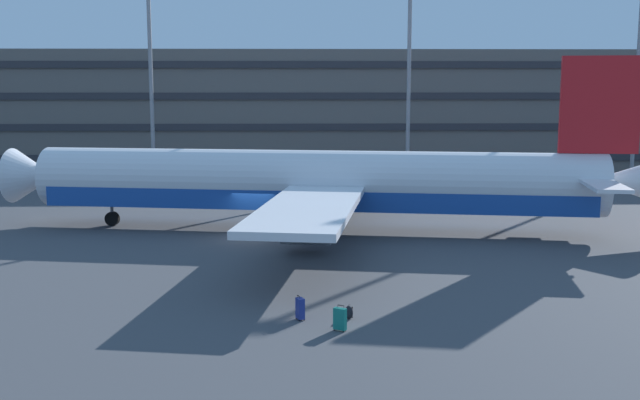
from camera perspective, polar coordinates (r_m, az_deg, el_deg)
The scene contains 9 objects.
ground_plane at distance 44.41m, azimuth -5.15°, elevation -2.86°, with size 600.00×600.00×0.00m, color #424449.
terminal_structure at distance 86.63m, azimuth -3.32°, elevation 6.86°, with size 125.52×18.89×12.52m.
airliner at distance 45.89m, azimuth 0.07°, elevation 1.25°, with size 40.14×32.66×10.49m.
light_mast_left at distance 71.03m, azimuth -12.67°, elevation 10.48°, with size 1.80×0.50×19.53m.
light_mast_center_left at distance 70.43m, azimuth 6.75°, elevation 11.59°, with size 1.80×0.50×21.78m.
light_mast_center_right at distance 76.35m, azimuth 22.99°, elevation 11.99°, with size 1.80×0.50×25.01m.
suitcase_teal at distance 27.63m, azimuth 1.51°, elevation -8.94°, with size 0.51×0.42×0.95m.
suitcase_upright at distance 28.88m, azimuth -1.51°, elevation -8.17°, with size 0.37×0.44×0.96m.
backpack_navy at distance 29.02m, azimuth 2.18°, elevation -8.50°, with size 0.40×0.35×0.57m.
Camera 1 is at (2.98, -43.44, 8.74)m, focal length 42.47 mm.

